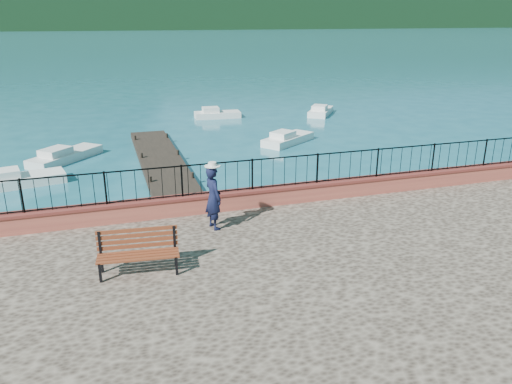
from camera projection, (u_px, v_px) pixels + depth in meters
ground at (305, 297)px, 13.01m from camera, size 2000.00×2000.00×0.00m
parapet at (261, 197)px, 15.84m from camera, size 28.00×0.46×0.58m
railing at (261, 174)px, 15.59m from camera, size 27.00×0.05×0.95m
dock at (165, 170)px, 23.19m from camera, size 2.00×16.00×0.30m
far_forest at (98, 13)px, 279.98m from camera, size 900.00×60.00×18.00m
companion_hill at (293, 23)px, 579.10m from camera, size 448.00×384.00×180.00m
park_bench at (139, 261)px, 11.65m from camera, size 1.92×0.80×1.04m
person at (213, 198)px, 13.95m from camera, size 0.59×0.76×1.83m
hat at (212, 164)px, 13.62m from camera, size 0.44×0.44×0.12m
boat_0 at (18, 177)px, 21.43m from camera, size 3.97×2.08×0.80m
boat_2 at (288, 136)px, 28.68m from camera, size 3.68×3.13×0.80m
boat_3 at (65, 153)px, 25.20m from camera, size 3.68×3.91×0.80m
boat_4 at (217, 112)px, 35.92m from camera, size 3.33×1.52×0.80m
boat_5 at (321, 109)px, 37.05m from camera, size 3.03×3.51×0.80m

